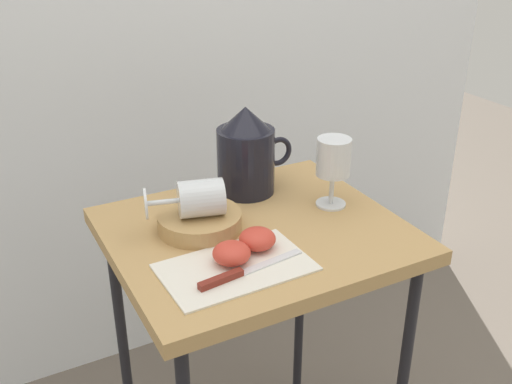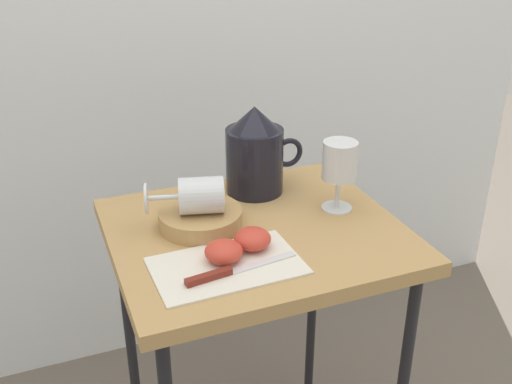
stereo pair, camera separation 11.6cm
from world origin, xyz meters
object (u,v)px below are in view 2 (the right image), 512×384
Objects in this scene: basket_tray at (200,218)px; wine_glass_upright at (339,164)px; wine_glass_tipped_near at (199,196)px; apple_half_left at (224,252)px; knife at (226,272)px; apple_half_right at (253,239)px; pitcher at (255,158)px; table at (256,260)px.

wine_glass_upright is at bearing -6.57° from basket_tray.
basket_tray is 0.05m from wine_glass_tipped_near.
apple_half_left reaches higher than basket_tray.
apple_half_right is at bearing 41.56° from knife.
basket_tray is at bearing 173.43° from wine_glass_upright.
pitcher is 0.19m from wine_glass_upright.
wine_glass_upright is at bearing -48.68° from pitcher.
apple_half_right is (-0.04, -0.07, 0.10)m from table.
pitcher reaches higher than apple_half_left.
table is at bearing 63.96° from apple_half_right.
table is 0.26m from wine_glass_upright.
wine_glass_upright is 0.32m from apple_half_left.
pitcher is 0.20m from wine_glass_tipped_near.
pitcher is at bearing 36.09° from wine_glass_tipped_near.
wine_glass_upright is 0.25m from apple_half_right.
wine_glass_tipped_near is at bearing 87.26° from knife.
knife is at bearing -92.74° from wine_glass_tipped_near.
table is at bearing -110.72° from pitcher.
pitcher is at bearing 131.32° from wine_glass_upright.
basket_tray is 0.84× the size of pitcher.
wine_glass_tipped_near is at bearing 91.23° from apple_half_left.
apple_half_right is (0.07, -0.11, -0.05)m from wine_glass_tipped_near.
apple_half_left is (-0.00, -0.14, 0.01)m from basket_tray.
knife is at bearing -138.44° from apple_half_right.
knife is at bearing -128.52° from table.
basket_tray is at bearing 89.98° from apple_half_left.
table is 0.20m from knife.
wine_glass_upright is at bearing -5.18° from wine_glass_tipped_near.
wine_glass_upright reaches higher than apple_half_right.
wine_glass_upright is (0.19, 0.02, 0.18)m from table.
apple_half_left is (-0.16, -0.26, -0.06)m from pitcher.
wine_glass_tipped_near is 2.38× the size of apple_half_right.
wine_glass_tipped_near reaches higher than apple_half_left.
apple_half_left is 0.32× the size of knife.
wine_glass_upright is at bearing 21.50° from apple_half_right.
pitcher reaches higher than table.
pitcher reaches higher than apple_half_right.
pitcher is 0.35m from knife.
pitcher reaches higher than knife.
table is 4.85× the size of wine_glass_upright.
wine_glass_upright is 0.71× the size of knife.
apple_half_right reaches higher than basket_tray.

